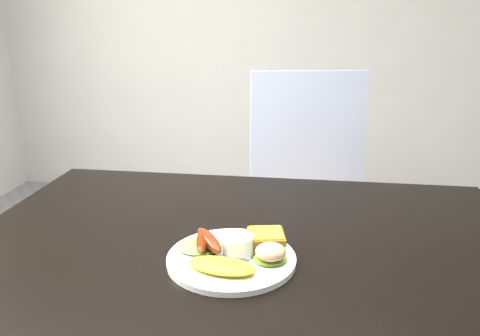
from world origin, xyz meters
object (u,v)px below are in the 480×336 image
dining_table (246,246)px  plate (231,259)px  person (192,198)px  dining_chair (304,223)px

dining_table → plate: 0.11m
dining_table → person: 0.51m
dining_chair → plate: (-0.14, -0.86, 0.31)m
dining_chair → plate: size_ratio=1.87×
dining_table → dining_chair: (0.13, 0.76, -0.28)m
dining_chair → person: (-0.36, -0.31, 0.20)m
dining_table → person: person is taller
dining_table → plate: plate is taller
dining_table → dining_chair: bearing=80.3°
dining_chair → person: person is taller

